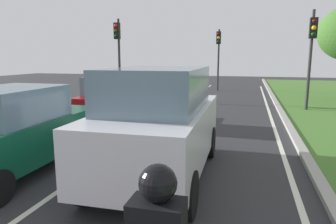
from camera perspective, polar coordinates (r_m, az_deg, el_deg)
ground_plane at (r=12.13m, az=1.96°, el=-1.61°), size 60.00×60.00×0.00m
lane_line_center at (r=12.30m, az=-1.22°, el=-1.42°), size 0.12×32.00×0.01m
lane_line_right_edge at (r=11.86m, az=19.17°, el=-2.43°), size 0.12×32.00×0.01m
curb_right at (r=11.90m, az=21.58°, el=-2.26°), size 0.24×48.00×0.12m
car_suv_ahead at (r=6.22m, az=-1.58°, el=-1.99°), size 2.05×4.54×2.28m
car_sedan_left_lane at (r=7.36m, az=-26.66°, el=-3.15°), size 1.87×4.31×1.86m
car_hatchback_far at (r=12.00m, az=-10.20°, el=2.39°), size 1.82×3.74×1.78m
traffic_light_near_right at (r=15.48m, az=25.31°, el=11.32°), size 0.32×0.50×4.59m
traffic_light_overhead_left at (r=18.01m, az=-9.34°, el=12.17°), size 0.32×0.50×4.63m
traffic_light_far_median at (r=23.26m, az=9.43°, el=11.58°), size 0.32×0.50×4.51m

